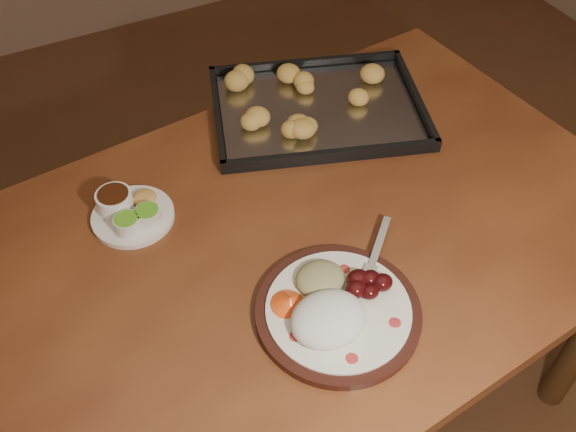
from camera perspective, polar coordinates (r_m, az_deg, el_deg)
ground at (r=2.05m, az=3.54°, el=-9.87°), size 4.00×4.00×0.00m
dining_table at (r=1.35m, az=-0.72°, el=-5.08°), size 1.59×1.05×0.75m
dinner_plate at (r=1.15m, az=4.14°, el=-8.25°), size 0.35×0.30×0.07m
condiment_saucer at (r=1.34m, az=-13.92°, el=0.39°), size 0.17×0.17×0.06m
baking_tray at (r=1.56m, az=2.63°, el=9.67°), size 0.58×0.50×0.05m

